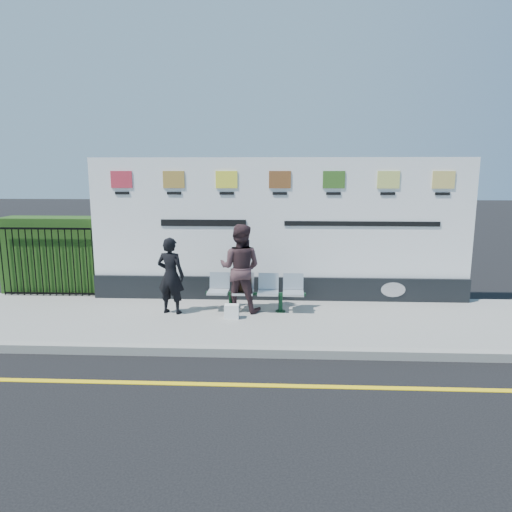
{
  "coord_description": "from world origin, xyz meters",
  "views": [
    {
      "loc": [
        0.45,
        -5.71,
        2.85
      ],
      "look_at": [
        0.05,
        2.82,
        1.25
      ],
      "focal_mm": 32.0,
      "sensor_mm": 36.0,
      "label": 1
    }
  ],
  "objects_px": {
    "billboard": "(279,239)",
    "bench": "(256,301)",
    "woman_left": "(171,276)",
    "woman_right": "(240,268)"
  },
  "relations": [
    {
      "from": "billboard",
      "to": "bench",
      "type": "relative_size",
      "value": 4.26
    },
    {
      "from": "woman_left",
      "to": "billboard",
      "type": "bearing_deg",
      "value": -139.09
    },
    {
      "from": "bench",
      "to": "woman_left",
      "type": "relative_size",
      "value": 1.26
    },
    {
      "from": "woman_right",
      "to": "bench",
      "type": "bearing_deg",
      "value": -173.24
    },
    {
      "from": "woman_right",
      "to": "woman_left",
      "type": "bearing_deg",
      "value": 21.7
    },
    {
      "from": "bench",
      "to": "billboard",
      "type": "bearing_deg",
      "value": 64.39
    },
    {
      "from": "bench",
      "to": "woman_right",
      "type": "bearing_deg",
      "value": 175.66
    },
    {
      "from": "billboard",
      "to": "bench",
      "type": "xyz_separation_m",
      "value": [
        -0.46,
        -0.91,
        -1.1
      ]
    },
    {
      "from": "billboard",
      "to": "woman_left",
      "type": "relative_size",
      "value": 5.37
    },
    {
      "from": "billboard",
      "to": "woman_left",
      "type": "bearing_deg",
      "value": -152.04
    }
  ]
}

